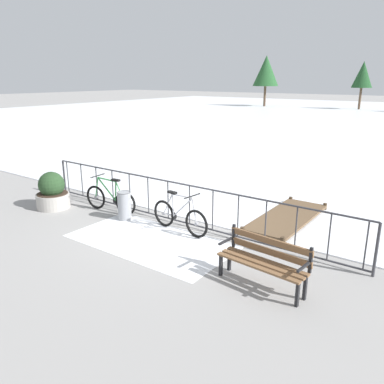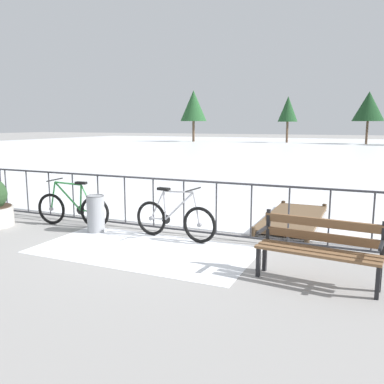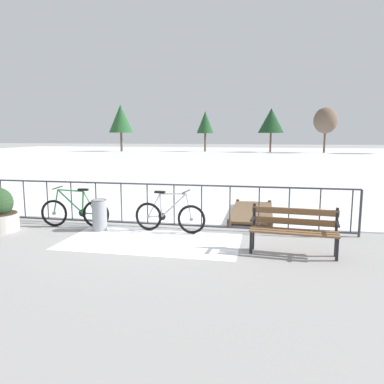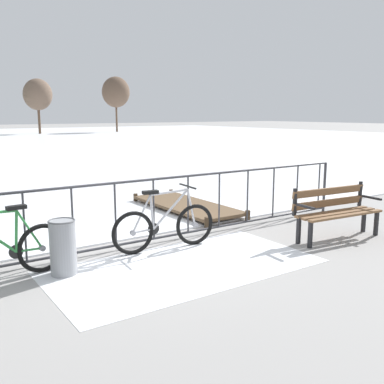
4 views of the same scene
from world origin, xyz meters
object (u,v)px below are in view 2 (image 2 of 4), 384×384
at_px(bicycle_near_railing, 73,209).
at_px(bicycle_second, 174,219).
at_px(trash_bin, 96,213).
at_px(park_bench, 319,245).

relative_size(bicycle_near_railing, bicycle_second, 1.00).
distance_m(bicycle_near_railing, trash_bin, 0.74).
height_order(bicycle_near_railing, bicycle_second, same).
bearing_deg(bicycle_second, bicycle_near_railing, 179.71).
relative_size(bicycle_second, trash_bin, 2.33).
height_order(park_bench, trash_bin, park_bench).
bearing_deg(bicycle_second, park_bench, -21.76).
bearing_deg(park_bench, bicycle_near_railing, 167.88).
relative_size(bicycle_second, park_bench, 1.04).
bearing_deg(bicycle_near_railing, bicycle_second, -0.29).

